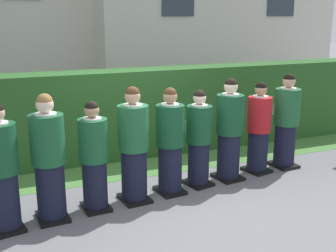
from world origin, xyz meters
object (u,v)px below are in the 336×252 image
at_px(student_front_row_2, 94,159).
at_px(student_front_row_5, 199,141).
at_px(student_in_red_blazer, 259,130).
at_px(student_front_row_0, 2,171).
at_px(student_front_row_6, 229,132).
at_px(student_front_row_1, 49,161).
at_px(student_front_row_4, 170,144).
at_px(student_front_row_3, 134,148).
at_px(student_front_row_8, 286,123).

relative_size(student_front_row_2, student_front_row_5, 1.00).
height_order(student_front_row_5, student_in_red_blazer, student_in_red_blazer).
bearing_deg(student_front_row_0, student_front_row_6, 7.68).
height_order(student_front_row_1, student_front_row_4, student_front_row_1).
distance_m(student_front_row_3, student_front_row_6, 1.72).
height_order(student_front_row_3, student_front_row_4, student_front_row_3).
height_order(student_front_row_1, student_in_red_blazer, student_front_row_1).
bearing_deg(student_front_row_4, student_in_red_blazer, 8.59).
height_order(student_front_row_1, student_front_row_2, student_front_row_1).
relative_size(student_front_row_2, student_front_row_3, 0.91).
height_order(student_front_row_2, student_front_row_8, student_front_row_8).
relative_size(student_front_row_3, student_front_row_5, 1.10).
xyz_separation_m(student_front_row_5, student_front_row_8, (1.81, 0.20, 0.07)).
xyz_separation_m(student_front_row_1, student_front_row_5, (2.33, 0.33, -0.08)).
distance_m(student_front_row_3, student_front_row_4, 0.60).
bearing_deg(student_in_red_blazer, student_front_row_2, -172.09).
bearing_deg(student_front_row_4, student_front_row_1, -172.89).
bearing_deg(student_front_row_3, student_front_row_6, 7.95).
xyz_separation_m(student_front_row_2, student_in_red_blazer, (2.93, 0.41, 0.01)).
bearing_deg(student_front_row_6, student_front_row_8, 6.70).
distance_m(student_front_row_4, student_front_row_6, 1.12).
distance_m(student_front_row_3, student_in_red_blazer, 2.37).
xyz_separation_m(student_front_row_2, student_front_row_3, (0.59, 0.07, 0.07)).
relative_size(student_front_row_0, student_front_row_6, 0.98).
xyz_separation_m(student_front_row_4, student_front_row_5, (0.54, 0.11, -0.04)).
height_order(student_front_row_3, student_front_row_5, student_front_row_3).
bearing_deg(student_front_row_6, student_in_red_blazer, 9.11).
bearing_deg(student_front_row_5, student_front_row_3, -170.60).
distance_m(student_front_row_0, student_front_row_5, 2.93).
distance_m(student_front_row_2, student_front_row_4, 1.20).
bearing_deg(student_front_row_0, student_front_row_4, 7.40).
height_order(student_front_row_6, student_in_red_blazer, student_front_row_6).
bearing_deg(student_front_row_2, student_front_row_8, 7.26).
height_order(student_front_row_4, student_front_row_5, student_front_row_4).
height_order(student_front_row_3, student_in_red_blazer, student_front_row_3).
relative_size(student_front_row_3, student_front_row_4, 1.04).
height_order(student_front_row_6, student_front_row_8, student_front_row_6).
relative_size(student_front_row_2, student_front_row_8, 0.92).
xyz_separation_m(student_front_row_6, student_in_red_blazer, (0.64, 0.10, -0.06)).
bearing_deg(student_front_row_8, student_front_row_3, -172.58).
distance_m(student_front_row_0, student_front_row_8, 4.75).
relative_size(student_front_row_1, student_front_row_2, 1.10).
xyz_separation_m(student_front_row_1, student_front_row_3, (1.20, 0.15, -0.00)).
bearing_deg(student_front_row_3, student_front_row_0, -172.58).
distance_m(student_front_row_2, student_front_row_8, 3.56).
distance_m(student_front_row_1, student_front_row_3, 1.20).
bearing_deg(student_front_row_1, student_front_row_8, 7.31).
height_order(student_front_row_0, student_front_row_4, student_front_row_0).
distance_m(student_front_row_6, student_in_red_blazer, 0.65).
bearing_deg(student_front_row_4, student_front_row_8, 7.45).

